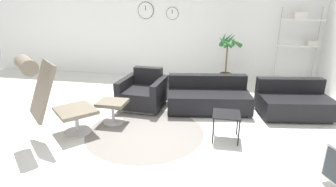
{
  "coord_description": "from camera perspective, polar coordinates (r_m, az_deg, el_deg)",
  "views": [
    {
      "loc": [
        0.91,
        -4.04,
        1.97
      ],
      "look_at": [
        0.1,
        0.05,
        0.55
      ],
      "focal_mm": 28.0,
      "sensor_mm": 36.0,
      "label": 1
    }
  ],
  "objects": [
    {
      "name": "ottoman",
      "position": [
        4.63,
        -11.99,
        -2.8
      ],
      "size": [
        0.49,
        0.41,
        0.4
      ],
      "color": "#BCBCC1",
      "rests_on": "ground_plane"
    },
    {
      "name": "wall_back",
      "position": [
        7.27,
        4.15,
        14.28
      ],
      "size": [
        12.0,
        0.09,
        2.8
      ],
      "color": "white",
      "rests_on": "ground_plane"
    },
    {
      "name": "potted_plant",
      "position": [
        6.75,
        12.63,
        7.01
      ],
      "size": [
        0.62,
        0.59,
        1.34
      ],
      "color": "brown",
      "rests_on": "ground_plane"
    },
    {
      "name": "couch_second",
      "position": [
        5.38,
        25.6,
        -1.8
      ],
      "size": [
        1.35,
        0.99,
        0.65
      ],
      "rotation": [
        0.0,
        0.0,
        3.3
      ],
      "color": "black",
      "rests_on": "ground_plane"
    },
    {
      "name": "armchair_red",
      "position": [
        5.29,
        -5.35,
        0.05
      ],
      "size": [
        0.88,
        0.94,
        0.74
      ],
      "rotation": [
        0.0,
        0.0,
        3.08
      ],
      "color": "silver",
      "rests_on": "ground_plane"
    },
    {
      "name": "couch_low",
      "position": [
        5.16,
        8.69,
        -0.93
      ],
      "size": [
        1.66,
        1.04,
        0.65
      ],
      "rotation": [
        0.0,
        0.0,
        3.3
      ],
      "color": "black",
      "rests_on": "ground_plane"
    },
    {
      "name": "lounge_chair",
      "position": [
        4.2,
        -24.42,
        0.5
      ],
      "size": [
        1.08,
        1.11,
        1.3
      ],
      "rotation": [
        0.0,
        0.0,
        -0.73
      ],
      "color": "#BCBCC1",
      "rests_on": "ground_plane"
    },
    {
      "name": "side_table",
      "position": [
        4.05,
        12.62,
        -4.91
      ],
      "size": [
        0.41,
        0.41,
        0.42
      ],
      "color": "black",
      "rests_on": "ground_plane"
    },
    {
      "name": "round_rug",
      "position": [
        4.32,
        -5.0,
        -8.32
      ],
      "size": [
        1.9,
        1.9,
        0.01
      ],
      "color": "slate",
      "rests_on": "ground_plane"
    },
    {
      "name": "shelf_unit",
      "position": [
        7.17,
        27.08,
        12.09
      ],
      "size": [
        0.95,
        0.28,
        1.92
      ],
      "color": "#BCBCC1",
      "rests_on": "ground_plane"
    },
    {
      "name": "ground_plane",
      "position": [
        4.58,
        -1.31,
        -6.64
      ],
      "size": [
        12.0,
        12.0,
        0.0
      ],
      "primitive_type": "plane",
      "color": "silver"
    }
  ]
}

